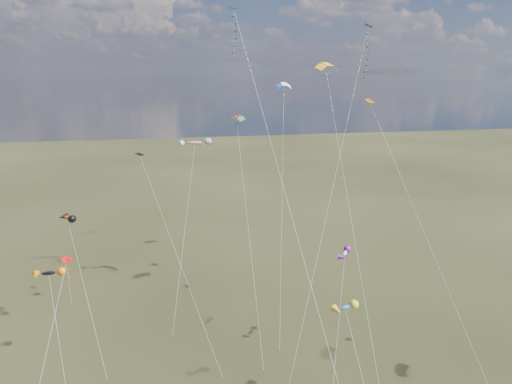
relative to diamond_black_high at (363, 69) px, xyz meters
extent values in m
cube|color=black|center=(0.88, 1.06, 5.12)|extent=(1.21, 1.27, 0.47)
cylinder|color=silver|center=(-6.34, -7.65, -13.44)|extent=(14.48, 17.45, 37.15)
cube|color=#0D1554|center=(-16.54, -4.39, 5.99)|extent=(0.99, 1.00, 0.25)
cylinder|color=silver|center=(-13.96, -19.76, -13.01)|extent=(5.18, 30.77, 38.02)
cube|color=black|center=(-27.14, 1.13, -9.75)|extent=(1.14, 1.15, 0.26)
cylinder|color=silver|center=(-23.22, -5.47, -20.88)|extent=(7.86, 13.23, 22.27)
cube|color=#332316|center=(-19.31, -12.08, -31.95)|extent=(0.10, 0.10, 0.12)
cube|color=#AF120D|center=(-33.22, -13.66, -16.45)|extent=(1.17, 1.15, 0.31)
cylinder|color=silver|center=(-34.92, -19.67, -24.23)|extent=(3.42, 12.06, 15.58)
cube|color=#D34D04|center=(-0.69, -3.89, -3.57)|extent=(1.09, 1.04, 0.41)
cylinder|color=silver|center=(2.39, -13.79, -17.79)|extent=(6.18, 19.83, 28.45)
cylinder|color=silver|center=(-5.66, -12.60, -15.72)|extent=(1.76, 24.19, 32.59)
cylinder|color=silver|center=(-8.94, 3.74, -17.07)|extent=(6.56, 24.39, 29.89)
cube|color=#332316|center=(-12.20, -8.44, -31.95)|extent=(0.10, 0.10, 0.12)
cylinder|color=silver|center=(-14.68, -2.51, -19.05)|extent=(0.32, 18.70, 25.92)
cube|color=#332316|center=(-14.83, -11.85, -31.95)|extent=(0.10, 0.10, 0.12)
ellipsoid|color=black|center=(-36.81, -6.26, -20.76)|extent=(2.93, 1.23, 0.95)
cylinder|color=silver|center=(-35.75, -9.66, -26.39)|extent=(2.15, 6.83, 11.26)
ellipsoid|color=#F14801|center=(-35.76, 0.33, -16.84)|extent=(2.27, 2.42, 1.04)
cylinder|color=silver|center=(-33.54, -4.90, -24.42)|extent=(4.46, 10.48, 15.19)
cube|color=#332316|center=(-31.32, -10.12, -31.95)|extent=(0.10, 0.10, 0.12)
ellipsoid|color=white|center=(-5.41, -10.12, -19.50)|extent=(2.06, 2.41, 0.83)
cylinder|color=silver|center=(-7.56, -14.41, -25.76)|extent=(4.33, 8.61, 12.52)
ellipsoid|color=red|center=(-20.04, 9.34, -9.80)|extent=(4.16, 1.31, 1.13)
cylinder|color=silver|center=(-22.24, 3.24, -20.91)|extent=(4.44, 12.23, 22.22)
cube|color=#332316|center=(-24.45, -2.86, -31.95)|extent=(0.10, 0.10, 0.12)
ellipsoid|color=#245EB2|center=(-8.95, -19.13, -20.85)|extent=(2.21, 1.43, 0.98)
camera|label=1|loc=(-24.23, -53.77, -0.33)|focal=32.00mm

